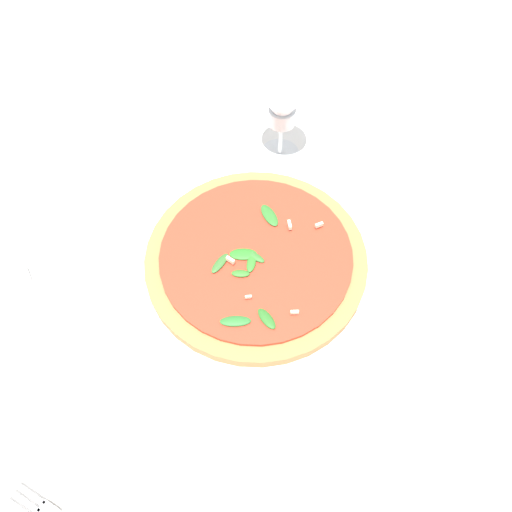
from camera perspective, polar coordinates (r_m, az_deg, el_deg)
ground_plane at (r=0.74m, az=0.56°, el=-2.93°), size 6.00×6.00×0.00m
pizza_arugula_main at (r=0.73m, az=-0.00°, el=-0.55°), size 0.34×0.34×0.05m
wine_glass at (r=0.82m, az=3.02°, el=16.50°), size 0.08×0.08×0.14m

